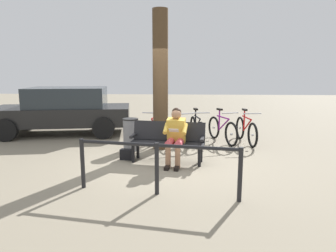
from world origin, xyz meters
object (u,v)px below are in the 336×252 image
object	(u,v)px
person_reading	(176,134)
bicycle_blue	(197,129)
bicycle_red	(155,129)
parked_car	(64,110)
bicycle_green	(222,130)
handbag	(127,154)
bench	(168,139)
bicycle_silver	(179,131)
tree_trunk	(160,81)
litter_bin	(131,135)
bicycle_black	(246,130)

from	to	relation	value
person_reading	bicycle_blue	bearing A→B (deg)	-95.79
bicycle_red	parked_car	xyz separation A→B (m)	(2.98, -0.97, 0.41)
bicycle_green	handbag	bearing A→B (deg)	-72.84
handbag	bicycle_green	distance (m)	2.98
bench	bicycle_green	world-z (taller)	bicycle_green
person_reading	bicycle_green	distance (m)	2.45
bicycle_silver	tree_trunk	bearing A→B (deg)	-62.55
parked_car	bicycle_green	bearing A→B (deg)	159.55
tree_trunk	bicycle_green	bearing A→B (deg)	-155.33
bicycle_red	bicycle_green	bearing A→B (deg)	99.59
tree_trunk	litter_bin	bearing A→B (deg)	20.80
tree_trunk	bicycle_red	bearing A→B (deg)	-72.40
bicycle_red	parked_car	size ratio (longest dim) A/B	0.38
person_reading	parked_car	xyz separation A→B (m)	(3.63, -3.00, 0.11)
bicycle_silver	bicycle_blue	bearing A→B (deg)	90.39
bicycle_blue	bicycle_red	world-z (taller)	same
bicycle_black	bicycle_red	distance (m)	2.53
person_reading	bicycle_red	distance (m)	2.15
handbag	bicycle_silver	distance (m)	1.99
tree_trunk	litter_bin	distance (m)	1.53
bicycle_red	bicycle_blue	bearing A→B (deg)	100.56
tree_trunk	parked_car	xyz separation A→B (m)	(3.20, -1.67, -0.95)
litter_bin	bicycle_black	xyz separation A→B (m)	(-3.03, -0.98, -0.05)
litter_bin	bicycle_black	distance (m)	3.19
bench	bicycle_red	bearing A→B (deg)	-67.11
litter_bin	bicycle_silver	bearing A→B (deg)	-145.24
bicycle_silver	bicycle_red	bearing A→B (deg)	-125.38
person_reading	handbag	world-z (taller)	person_reading
bicycle_black	bicycle_green	xyz separation A→B (m)	(0.65, -0.05, 0.00)
tree_trunk	person_reading	bearing A→B (deg)	107.80
tree_trunk	parked_car	distance (m)	3.73
handbag	parked_car	world-z (taller)	parked_car
bicycle_black	bicycle_red	xyz separation A→B (m)	(2.53, 0.01, 0.00)
person_reading	handbag	distance (m)	1.25
handbag	bicycle_red	distance (m)	1.85
litter_bin	bicycle_green	distance (m)	2.60
tree_trunk	bicycle_green	distance (m)	2.28
tree_trunk	bicycle_silver	world-z (taller)	tree_trunk
handbag	bicycle_black	world-z (taller)	bicycle_black
bench	parked_car	size ratio (longest dim) A/B	0.37
bicycle_black	bicycle_green	distance (m)	0.65
tree_trunk	parked_car	world-z (taller)	tree_trunk
person_reading	tree_trunk	size ratio (longest dim) A/B	0.35
bench	bicycle_black	xyz separation A→B (m)	(-2.05, -1.85, -0.15)
litter_bin	bicycle_red	world-z (taller)	bicycle_red
litter_bin	bicycle_black	world-z (taller)	bicycle_black
bench	bicycle_black	world-z (taller)	bicycle_black
bench	parked_car	xyz separation A→B (m)	(3.46, -2.81, 0.27)
handbag	bicycle_green	bearing A→B (deg)	-141.51
bicycle_green	bicycle_silver	xyz separation A→B (m)	(1.20, 0.22, 0.00)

